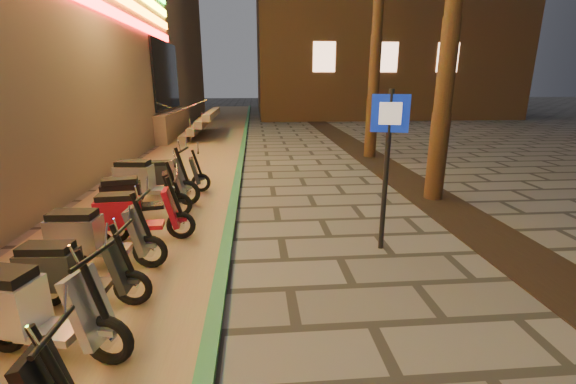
{
  "coord_description": "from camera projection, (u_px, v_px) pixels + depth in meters",
  "views": [
    {
      "loc": [
        -0.4,
        -1.07,
        2.59
      ],
      "look_at": [
        0.01,
        3.69,
        1.2
      ],
      "focal_mm": 24.0,
      "sensor_mm": 36.0,
      "label": 1
    }
  ],
  "objects": [
    {
      "name": "parking_strip",
      "position": [
        180.0,
        173.0,
        11.13
      ],
      "size": [
        3.4,
        60.0,
        0.01
      ],
      "primitive_type": "cube",
      "color": "#8C7251",
      "rests_on": "ground"
    },
    {
      "name": "green_curb",
      "position": [
        239.0,
        171.0,
        11.26
      ],
      "size": [
        0.18,
        60.0,
        0.1
      ],
      "primitive_type": "cube",
      "color": "#296E41",
      "rests_on": "ground"
    },
    {
      "name": "planting_strip",
      "position": [
        482.0,
        231.0,
        6.85
      ],
      "size": [
        1.2,
        40.0,
        0.02
      ],
      "primitive_type": "cube",
      "color": "black",
      "rests_on": "ground"
    },
    {
      "name": "pedestrian_sign",
      "position": [
        388.0,
        149.0,
        5.72
      ],
      "size": [
        0.53,
        0.18,
        2.47
      ],
      "rotation": [
        0.0,
        0.0,
        -0.29
      ],
      "color": "black",
      "rests_on": "ground"
    },
    {
      "name": "scooter_6",
      "position": [
        28.0,
        310.0,
        3.62
      ],
      "size": [
        1.66,
        0.79,
        1.17
      ],
      "rotation": [
        0.0,
        0.0,
        -0.23
      ],
      "color": "black",
      "rests_on": "ground"
    },
    {
      "name": "scooter_7",
      "position": [
        70.0,
        272.0,
        4.46
      ],
      "size": [
        1.47,
        0.52,
        1.04
      ],
      "rotation": [
        0.0,
        0.0,
        -0.06
      ],
      "color": "black",
      "rests_on": "ground"
    },
    {
      "name": "scooter_8",
      "position": [
        94.0,
        237.0,
        5.37
      ],
      "size": [
        1.6,
        0.56,
        1.13
      ],
      "rotation": [
        0.0,
        0.0,
        -0.05
      ],
      "color": "black",
      "rests_on": "ground"
    },
    {
      "name": "scooter_9",
      "position": [
        134.0,
        215.0,
        6.29
      ],
      "size": [
        1.56,
        0.55,
        1.09
      ],
      "rotation": [
        0.0,
        0.0,
        0.08
      ],
      "color": "black",
      "rests_on": "ground"
    },
    {
      "name": "scooter_10",
      "position": [
        136.0,
        197.0,
        7.19
      ],
      "size": [
        1.61,
        0.76,
        1.13
      ],
      "rotation": [
        0.0,
        0.0,
        0.23
      ],
      "color": "black",
      "rests_on": "ground"
    },
    {
      "name": "scooter_11",
      "position": [
        147.0,
        180.0,
        8.18
      ],
      "size": [
        1.79,
        0.69,
        1.26
      ],
      "rotation": [
        0.0,
        0.0,
        -0.12
      ],
      "color": "black",
      "rests_on": "ground"
    },
    {
      "name": "scooter_12",
      "position": [
        170.0,
        175.0,
        9.02
      ],
      "size": [
        1.48,
        0.58,
        1.04
      ],
      "rotation": [
        0.0,
        0.0,
        0.13
      ],
      "color": "black",
      "rests_on": "ground"
    }
  ]
}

